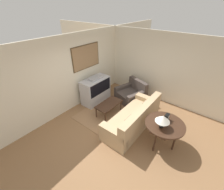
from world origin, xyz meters
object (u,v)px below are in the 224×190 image
object	(u,v)px
armchair	(131,94)
coffee_table	(109,105)
couch	(134,119)
table_lamp	(163,119)
mantel_clock	(167,117)
console_table	(165,126)
tv	(96,90)

from	to	relation	value
armchair	coffee_table	world-z (taller)	armchair
couch	table_lamp	distance (m)	1.23
armchair	mantel_clock	distance (m)	2.31
coffee_table	console_table	bearing A→B (deg)	-93.17
table_lamp	tv	bearing A→B (deg)	78.63
console_table	mantel_clock	world-z (taller)	mantel_clock
tv	table_lamp	size ratio (longest dim) A/B	3.18
coffee_table	mantel_clock	xyz separation A→B (m)	(0.04, -2.02, 0.46)
console_table	mantel_clock	size ratio (longest dim) A/B	5.58
tv	mantel_clock	size ratio (longest dim) A/B	6.22
tv	coffee_table	world-z (taller)	tv
armchair	coffee_table	distance (m)	1.28
couch	armchair	distance (m)	1.58
coffee_table	table_lamp	xyz separation A→B (m)	(-0.29, -2.02, 0.64)
couch	armchair	bearing A→B (deg)	-145.35
table_lamp	armchair	bearing A→B (deg)	50.36
armchair	couch	bearing A→B (deg)	-36.69
couch	coffee_table	size ratio (longest dim) A/B	2.29
armchair	table_lamp	xyz separation A→B (m)	(-1.55, -1.88, 0.76)
tv	table_lamp	distance (m)	3.07
armchair	console_table	bearing A→B (deg)	-17.79
tv	coffee_table	xyz separation A→B (m)	(-0.31, -0.94, -0.12)
armchair	mantel_clock	bearing A→B (deg)	-15.11
coffee_table	mantel_clock	world-z (taller)	mantel_clock
tv	coffee_table	distance (m)	1.00
couch	coffee_table	world-z (taller)	couch
table_lamp	mantel_clock	bearing A→B (deg)	-0.15
couch	mantel_clock	world-z (taller)	mantel_clock
console_table	mantel_clock	bearing A→B (deg)	14.18
coffee_table	table_lamp	bearing A→B (deg)	-98.20
armchair	coffee_table	xyz separation A→B (m)	(-1.26, 0.15, 0.12)
tv	console_table	xyz separation A→B (m)	(-0.42, -3.01, 0.17)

